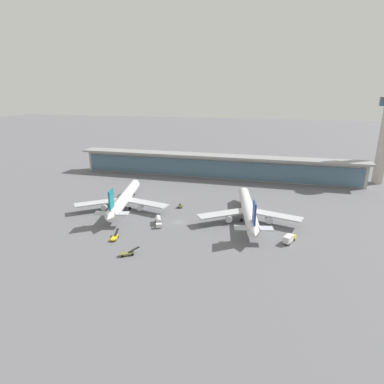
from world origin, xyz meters
TOP-DOWN VIEW (x-y plane):
  - ground_plane at (0.00, 0.00)m, footprint 1200.00×1200.00m
  - airliner_left_stand at (-30.41, 9.69)m, footprint 43.25×57.13m
  - airliner_centre_stand at (28.39, 9.80)m, footprint 43.64×57.44m
  - service_truck_near_nose_white at (-7.58, -4.75)m, footprint 5.53×8.78m
  - service_truck_under_wing_yellow at (-18.57, -22.37)m, footprint 2.57×6.93m
  - service_truck_mid_apron_yellow at (45.26, -8.26)m, footprint 5.08×7.60m
  - service_truck_by_tail_olive at (-8.19, -32.77)m, footprint 6.40×4.91m
  - service_truck_on_taxiway_olive at (-4.81, 17.49)m, footprint 2.06×3.06m
  - terminal_building at (0.00, 79.30)m, footprint 184.38×12.80m

SIDE VIEW (x-z plane):
  - ground_plane at x=0.00m, z-range 0.00..0.00m
  - service_truck_under_wing_yellow at x=-18.57m, z-range -0.54..2.16m
  - service_truck_by_tail_olive at x=-8.19m, z-range -0.54..2.16m
  - service_truck_on_taxiway_olive at x=-4.81m, z-range -0.15..1.90m
  - service_truck_mid_apron_yellow at x=45.26m, z-range 0.14..3.24m
  - service_truck_near_nose_white at x=-7.58m, z-range 0.23..3.18m
  - airliner_left_stand at x=-30.41m, z-range -2.85..12.52m
  - airliner_centre_stand at x=28.39m, z-range -2.85..12.52m
  - terminal_building at x=0.00m, z-range 0.27..15.47m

